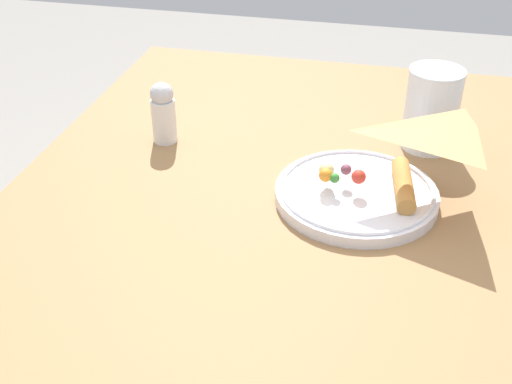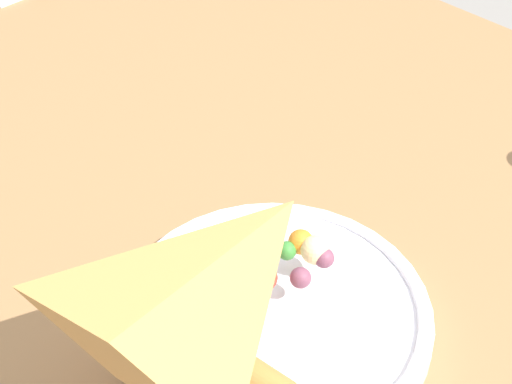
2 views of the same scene
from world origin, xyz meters
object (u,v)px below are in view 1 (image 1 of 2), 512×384
object	(u,v)px
plate_pizza	(355,190)
salt_shaker	(163,112)
dining_table	(268,322)
milk_glass	(431,112)

from	to	relation	value
plate_pizza	salt_shaker	world-z (taller)	salt_shaker
salt_shaker	plate_pizza	bearing A→B (deg)	71.65
plate_pizza	salt_shaker	bearing A→B (deg)	-108.35
dining_table	milk_glass	world-z (taller)	milk_glass
dining_table	plate_pizza	bearing A→B (deg)	152.15
milk_glass	plate_pizza	bearing A→B (deg)	-27.65
milk_glass	salt_shaker	world-z (taller)	milk_glass
dining_table	salt_shaker	bearing A→B (deg)	-139.48
dining_table	plate_pizza	xyz separation A→B (m)	(-0.16, 0.08, 0.11)
dining_table	salt_shaker	world-z (taller)	salt_shaker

